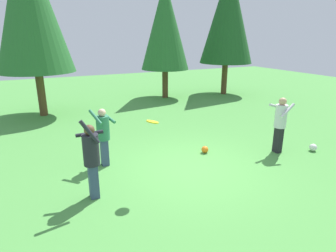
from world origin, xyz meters
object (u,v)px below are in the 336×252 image
object	(u,v)px
frisbee	(152,122)
ball_orange	(205,149)
person_bystander	(103,132)
ball_white	(313,147)
tree_left	(29,2)
tree_right	(165,25)
person_catcher	(280,121)
person_thrower	(91,155)
tree_far_right	(228,15)

from	to	relation	value
frisbee	ball_orange	xyz separation A→B (m)	(2.22, 1.29, -1.51)
person_bystander	ball_white	distance (m)	6.29
tree_left	ball_white	bearing A→B (deg)	-48.32
ball_orange	ball_white	world-z (taller)	ball_white
tree_left	tree_right	xyz separation A→B (m)	(6.50, 1.17, -0.75)
person_bystander	tree_left	bearing A→B (deg)	169.19
person_bystander	tree_right	size ratio (longest dim) A/B	0.25
tree_right	person_bystander	bearing A→B (deg)	-125.35
person_catcher	frisbee	size ratio (longest dim) A/B	5.55
person_catcher	person_bystander	world-z (taller)	person_catcher
tree_right	person_catcher	bearing A→B (deg)	-92.44
ball_orange	frisbee	bearing A→B (deg)	-149.83
person_bystander	tree_right	bearing A→B (deg)	123.09
person_bystander	ball_orange	bearing A→B (deg)	59.52
person_bystander	person_thrower	bearing A→B (deg)	-43.32
tree_far_right	tree_left	xyz separation A→B (m)	(-10.14, -0.61, 0.14)
ball_orange	person_catcher	bearing A→B (deg)	-23.83
ball_orange	tree_right	distance (m)	9.10
tree_right	ball_white	bearing A→B (deg)	-85.77
person_bystander	tree_left	xyz separation A→B (m)	(-1.20, 6.30, 3.70)
tree_far_right	tree_right	size ratio (longest dim) A/B	1.15
person_thrower	ball_orange	xyz separation A→B (m)	(3.53, 1.07, -0.88)
person_thrower	tree_right	size ratio (longest dim) A/B	0.29
ball_white	tree_right	bearing A→B (deg)	94.23
person_bystander	tree_far_right	world-z (taller)	tree_far_right
ball_orange	tree_left	world-z (taller)	tree_left
tree_left	tree_right	bearing A→B (deg)	10.22
ball_white	frisbee	bearing A→B (deg)	179.86
person_catcher	frisbee	distance (m)	4.30
tree_right	frisbee	bearing A→B (deg)	-116.56
person_bystander	ball_orange	size ratio (longest dim) A/B	7.53
person_thrower	tree_left	distance (m)	8.66
person_bystander	person_catcher	bearing A→B (deg)	53.17
person_catcher	tree_right	distance (m)	9.29
person_catcher	tree_right	xyz separation A→B (m)	(0.38, 8.82, 2.90)
person_catcher	tree_right	world-z (taller)	tree_right
frisbee	tree_far_right	xyz separation A→B (m)	(8.26, 8.66, 2.88)
person_thrower	tree_right	xyz separation A→B (m)	(5.91, 9.00, 2.90)
person_catcher	tree_left	distance (m)	10.45
person_thrower	person_bystander	bearing A→B (deg)	77.76
tree_far_right	tree_left	distance (m)	10.16
frisbee	tree_right	world-z (taller)	tree_right
tree_right	tree_left	bearing A→B (deg)	-169.78
person_thrower	tree_left	world-z (taller)	tree_left
frisbee	tree_left	size ratio (longest dim) A/B	0.04
person_catcher	tree_far_right	distance (m)	9.82
tree_left	ball_orange	bearing A→B (deg)	-58.69
person_bystander	ball_white	world-z (taller)	person_bystander
person_bystander	tree_far_right	size ratio (longest dim) A/B	0.22
tree_left	tree_right	world-z (taller)	tree_left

